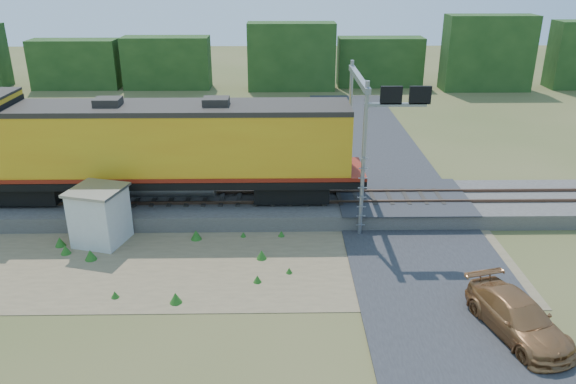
{
  "coord_description": "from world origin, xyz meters",
  "views": [
    {
      "loc": [
        0.39,
        -21.76,
        12.64
      ],
      "look_at": [
        0.79,
        3.0,
        2.4
      ],
      "focal_mm": 35.0,
      "sensor_mm": 36.0,
      "label": 1
    }
  ],
  "objects_px": {
    "locomotive": "(149,147)",
    "car": "(518,317)",
    "shed": "(100,215)",
    "signal_gantry": "(367,112)"
  },
  "relations": [
    {
      "from": "signal_gantry",
      "to": "car",
      "type": "relative_size",
      "value": 1.61
    },
    {
      "from": "shed",
      "to": "signal_gantry",
      "type": "distance_m",
      "value": 13.91
    },
    {
      "from": "locomotive",
      "to": "car",
      "type": "height_order",
      "value": "locomotive"
    },
    {
      "from": "locomotive",
      "to": "car",
      "type": "distance_m",
      "value": 19.04
    },
    {
      "from": "signal_gantry",
      "to": "car",
      "type": "bearing_deg",
      "value": -67.44
    },
    {
      "from": "shed",
      "to": "car",
      "type": "relative_size",
      "value": 0.61
    },
    {
      "from": "locomotive",
      "to": "car",
      "type": "relative_size",
      "value": 4.55
    },
    {
      "from": "signal_gantry",
      "to": "car",
      "type": "distance_m",
      "value": 12.13
    },
    {
      "from": "shed",
      "to": "car",
      "type": "distance_m",
      "value": 18.77
    },
    {
      "from": "locomotive",
      "to": "signal_gantry",
      "type": "bearing_deg",
      "value": -3.53
    }
  ]
}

